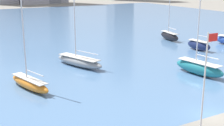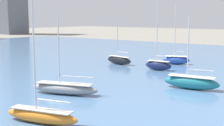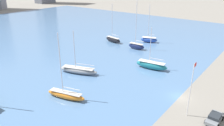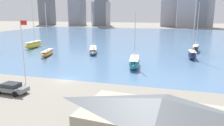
{
  "view_description": "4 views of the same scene",
  "coord_description": "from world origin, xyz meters",
  "views": [
    {
      "loc": [
        -25.56,
        -22.38,
        14.94
      ],
      "look_at": [
        -5.9,
        12.4,
        4.01
      ],
      "focal_mm": 50.0,
      "sensor_mm": 36.0,
      "label": 1
    },
    {
      "loc": [
        -36.95,
        -7.16,
        11.57
      ],
      "look_at": [
        -4.88,
        17.05,
        5.57
      ],
      "focal_mm": 50.0,
      "sensor_mm": 36.0,
      "label": 2
    },
    {
      "loc": [
        -41.12,
        -13.72,
        24.17
      ],
      "look_at": [
        -3.46,
        15.75,
        5.11
      ],
      "focal_mm": 35.0,
      "sensor_mm": 36.0,
      "label": 3
    },
    {
      "loc": [
        17.83,
        -33.18,
        11.4
      ],
      "look_at": [
        6.09,
        8.12,
        1.63
      ],
      "focal_mm": 35.0,
      "sensor_mm": 36.0,
      "label": 4
    }
  ],
  "objects": [
    {
      "name": "ground_plane",
      "position": [
        0.0,
        0.0,
        0.0
      ],
      "size": [
        500.0,
        500.0,
        0.0
      ],
      "primitive_type": "plane",
      "color": "gray"
    },
    {
      "name": "harbor_water",
      "position": [
        0.0,
        70.0,
        0.0
      ],
      "size": [
        180.0,
        140.0,
        0.0
      ],
      "color": "#4C7099",
      "rests_on": "ground_plane"
    },
    {
      "name": "boat_shed",
      "position": [
        17.19,
        -15.86,
        2.29
      ],
      "size": [
        14.25,
        7.77,
        4.59
      ],
      "rotation": [
        0.0,
        0.0,
        -0.09
      ],
      "color": "#9E937F",
      "rests_on": "ground_plane"
    },
    {
      "name": "flag_pole",
      "position": [
        -5.5,
        -3.63,
        5.72
      ],
      "size": [
        1.24,
        0.14,
        10.48
      ],
      "color": "silver",
      "rests_on": "ground_plane"
    },
    {
      "name": "distant_city_skyline",
      "position": [
        2.72,
        168.43,
        21.44
      ],
      "size": [
        213.13,
        19.12,
        61.13
      ],
      "color": "slate",
      "rests_on": "ground_plane"
    },
    {
      "name": "sailboat_yellow",
      "position": [
        -27.54,
        29.84,
        1.21
      ],
      "size": [
        2.89,
        10.15,
        17.04
      ],
      "rotation": [
        0.0,
        0.0,
        0.08
      ],
      "color": "yellow",
      "rests_on": "harbor_water"
    },
    {
      "name": "sailboat_black",
      "position": [
        24.32,
        36.95,
        1.13
      ],
      "size": [
        2.91,
        7.94,
        14.74
      ],
      "rotation": [
        0.0,
        0.0,
        -0.16
      ],
      "color": "black",
      "rests_on": "harbor_water"
    },
    {
      "name": "sailboat_orange",
      "position": [
        -15.4,
        18.78,
        0.93
      ],
      "size": [
        4.02,
        9.08,
        14.18
      ],
      "rotation": [
        0.0,
        0.0,
        0.27
      ],
      "color": "orange",
      "rests_on": "harbor_water"
    },
    {
      "name": "sailboat_gray",
      "position": [
        -4.77,
        26.08,
        0.92
      ],
      "size": [
        5.77,
        10.78,
        11.53
      ],
      "rotation": [
        0.0,
        0.0,
        0.35
      ],
      "color": "gray",
      "rests_on": "harbor_water"
    },
    {
      "name": "sailboat_teal",
      "position": [
        9.92,
        12.25,
        1.13
      ],
      "size": [
        3.41,
        9.18,
        11.71
      ],
      "rotation": [
        0.0,
        0.0,
        0.14
      ],
      "color": "#1E757F",
      "rests_on": "harbor_water"
    },
    {
      "name": "sailboat_navy",
      "position": [
        22.55,
        25.12,
        1.23
      ],
      "size": [
        2.23,
        6.12,
        16.75
      ],
      "rotation": [
        0.0,
        0.0,
        0.06
      ],
      "color": "#19234C",
      "rests_on": "harbor_water"
    },
    {
      "name": "parked_sedan_gray",
      "position": [
        -4.52,
        -8.17,
        0.82
      ],
      "size": [
        4.91,
        2.49,
        1.54
      ],
      "rotation": [
        0.0,
        0.0,
        -1.61
      ],
      "color": "slate",
      "rests_on": "ground_plane"
    }
  ]
}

